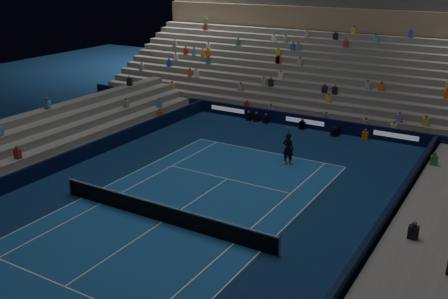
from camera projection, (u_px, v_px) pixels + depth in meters
ground at (162, 222)px, 25.68m from camera, size 90.00×90.00×0.00m
court_surface at (162, 222)px, 25.68m from camera, size 10.97×23.77×0.01m
sponsor_barrier_far at (305, 122)px, 40.48m from camera, size 44.00×0.25×1.00m
sponsor_barrier_east at (354, 269)px, 20.84m from camera, size 0.25×37.00×1.00m
sponsor_barrier_west at (30, 175)px, 30.19m from camera, size 0.25×37.00×1.00m
grandstand_main at (347, 66)px, 47.11m from camera, size 44.00×15.20×11.20m
grandstand_east at (447, 285)px, 19.02m from camera, size 5.00×37.00×2.50m
tennis_net at (162, 213)px, 25.51m from camera, size 12.90×0.10×1.10m
tennis_player at (288, 149)px, 32.91m from camera, size 0.76×0.50×2.06m
broadcast_camera at (335, 131)px, 38.64m from camera, size 0.60×1.01×0.66m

